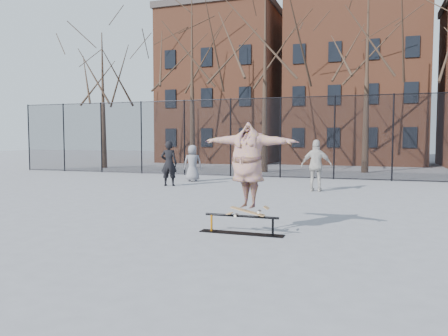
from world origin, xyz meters
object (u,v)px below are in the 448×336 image
(skateboard, at_px, (248,213))
(bystander_grey, at_px, (193,163))
(bystander_black, at_px, (169,163))
(skate_rail, at_px, (241,226))
(skater, at_px, (248,168))
(bystander_white, at_px, (316,166))

(skateboard, xyz_separation_m, bystander_grey, (-5.38, 9.70, 0.39))
(skateboard, height_order, bystander_black, bystander_black)
(skate_rail, height_order, skateboard, skateboard)
(skateboard, xyz_separation_m, skater, (0.00, 0.00, 0.92))
(skateboard, bearing_deg, bystander_white, 86.85)
(skate_rail, height_order, bystander_black, bystander_black)
(skate_rail, relative_size, bystander_grey, 1.08)
(skate_rail, relative_size, skater, 0.83)
(skate_rail, height_order, bystander_grey, bystander_grey)
(skater, distance_m, bystander_grey, 11.11)
(skate_rail, xyz_separation_m, skater, (0.13, 0.00, 1.21))
(bystander_black, bearing_deg, bystander_grey, -107.05)
(skateboard, distance_m, bystander_white, 7.81)
(skateboard, relative_size, bystander_black, 0.42)
(skateboard, height_order, skater, skater)
(bystander_black, height_order, bystander_white, bystander_white)
(skater, height_order, bystander_white, skater)
(bystander_black, bearing_deg, skateboard, 113.97)
(skateboard, bearing_deg, skate_rail, 180.00)
(skater, bearing_deg, skateboard, -168.25)
(skater, xyz_separation_m, bystander_black, (-5.56, 7.65, -0.44))
(skate_rail, distance_m, skateboard, 0.32)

